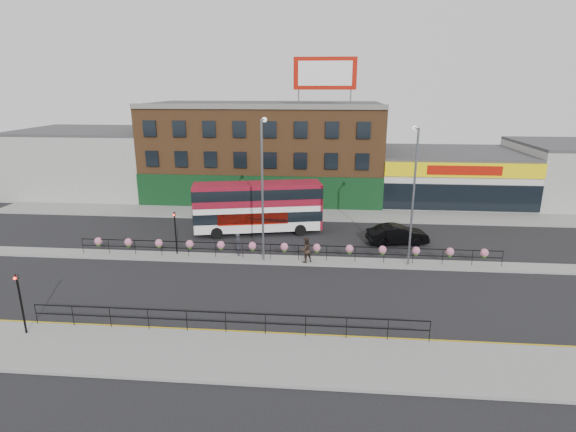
# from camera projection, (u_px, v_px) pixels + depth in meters

# --- Properties ---
(ground) EXTENTS (120.00, 120.00, 0.00)m
(ground) POSITION_uv_depth(u_px,v_px,m) (284.00, 261.00, 32.12)
(ground) COLOR black
(ground) RESTS_ON ground
(south_pavement) EXTENTS (60.00, 4.00, 0.15)m
(south_pavement) POSITION_uv_depth(u_px,v_px,m) (260.00, 357.00, 20.63)
(south_pavement) COLOR gray
(south_pavement) RESTS_ON ground
(north_pavement) EXTENTS (60.00, 4.00, 0.15)m
(north_pavement) POSITION_uv_depth(u_px,v_px,m) (296.00, 214.00, 43.58)
(north_pavement) COLOR gray
(north_pavement) RESTS_ON ground
(median) EXTENTS (60.00, 1.60, 0.15)m
(median) POSITION_uv_depth(u_px,v_px,m) (284.00, 260.00, 32.10)
(median) COLOR gray
(median) RESTS_ON ground
(yellow_line_inner) EXTENTS (60.00, 0.10, 0.01)m
(yellow_line_inner) POSITION_uv_depth(u_px,v_px,m) (267.00, 332.00, 22.84)
(yellow_line_inner) COLOR gold
(yellow_line_inner) RESTS_ON ground
(yellow_line_outer) EXTENTS (60.00, 0.10, 0.01)m
(yellow_line_outer) POSITION_uv_depth(u_px,v_px,m) (266.00, 334.00, 22.67)
(yellow_line_outer) COLOR gold
(yellow_line_outer) RESTS_ON ground
(brick_building) EXTENTS (25.00, 12.21, 10.30)m
(brick_building) POSITION_uv_depth(u_px,v_px,m) (265.00, 150.00, 50.11)
(brick_building) COLOR brown
(brick_building) RESTS_ON ground
(supermarket) EXTENTS (15.00, 12.25, 5.30)m
(supermarket) POSITION_uv_depth(u_px,v_px,m) (447.00, 175.00, 49.10)
(supermarket) COLOR silver
(supermarket) RESTS_ON ground
(warehouse_west) EXTENTS (15.50, 12.00, 7.30)m
(warehouse_west) POSITION_uv_depth(u_px,v_px,m) (93.00, 161.00, 52.23)
(warehouse_west) COLOR #A09F9B
(warehouse_west) RESTS_ON ground
(billboard) EXTENTS (6.00, 0.29, 4.40)m
(billboard) POSITION_uv_depth(u_px,v_px,m) (325.00, 74.00, 42.56)
(billboard) COLOR #A21104
(billboard) RESTS_ON brick_building
(median_railing) EXTENTS (30.04, 0.56, 1.23)m
(median_railing) POSITION_uv_depth(u_px,v_px,m) (284.00, 247.00, 31.83)
(median_railing) COLOR black
(median_railing) RESTS_ON median
(south_railing) EXTENTS (20.04, 0.05, 1.12)m
(south_railing) POSITION_uv_depth(u_px,v_px,m) (226.00, 318.00, 22.36)
(south_railing) COLOR black
(south_railing) RESTS_ON south_pavement
(double_decker_bus) EXTENTS (10.95, 4.65, 4.31)m
(double_decker_bus) POSITION_uv_depth(u_px,v_px,m) (258.00, 203.00, 37.61)
(double_decker_bus) COLOR white
(double_decker_bus) RESTS_ON ground
(car) EXTENTS (3.49, 5.39, 1.56)m
(car) POSITION_uv_depth(u_px,v_px,m) (397.00, 235.00, 35.40)
(car) COLOR black
(car) RESTS_ON ground
(pedestrian_a) EXTENTS (0.84, 0.75, 1.66)m
(pedestrian_a) POSITION_uv_depth(u_px,v_px,m) (239.00, 244.00, 32.66)
(pedestrian_a) COLOR #2A2B34
(pedestrian_a) RESTS_ON median
(pedestrian_b) EXTENTS (1.42, 1.38, 1.80)m
(pedestrian_b) POSITION_uv_depth(u_px,v_px,m) (306.00, 250.00, 31.34)
(pedestrian_b) COLOR #2F221B
(pedestrian_b) RESTS_ON median
(lamp_column_west) EXTENTS (0.35, 1.73, 9.86)m
(lamp_column_west) POSITION_uv_depth(u_px,v_px,m) (263.00, 178.00, 30.63)
(lamp_column_west) COLOR slate
(lamp_column_west) RESTS_ON median
(lamp_column_east) EXTENTS (0.34, 1.65, 9.38)m
(lamp_column_east) POSITION_uv_depth(u_px,v_px,m) (413.00, 185.00, 29.85)
(lamp_column_east) COLOR slate
(lamp_column_east) RESTS_ON median
(traffic_light_south) EXTENTS (0.15, 0.28, 3.65)m
(traffic_light_south) POSITION_uv_depth(u_px,v_px,m) (19.00, 291.00, 21.90)
(traffic_light_south) COLOR black
(traffic_light_south) RESTS_ON south_pavement
(traffic_light_median) EXTENTS (0.15, 0.28, 3.65)m
(traffic_light_median) POSITION_uv_depth(u_px,v_px,m) (175.00, 224.00, 32.47)
(traffic_light_median) COLOR black
(traffic_light_median) RESTS_ON median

